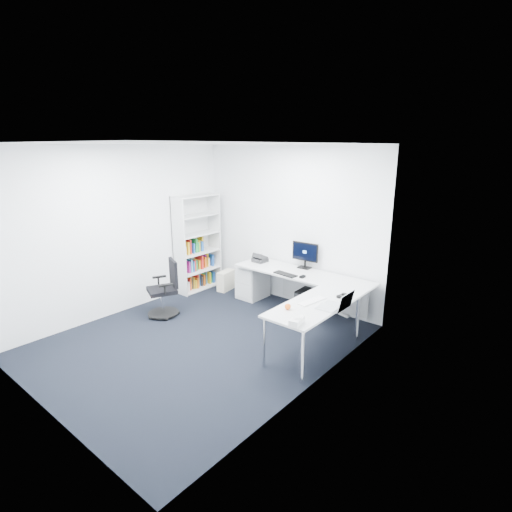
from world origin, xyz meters
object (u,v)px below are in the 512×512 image
Objects in this scene: monitor at (305,255)px; laptop at (331,298)px; l_desk at (290,299)px; bookshelf at (197,243)px; task_chair at (162,289)px.

monitor is 1.32× the size of laptop.
l_desk is 1.30× the size of bookshelf.
laptop reaches higher than l_desk.
laptop is (1.18, -1.21, -0.10)m from monitor.
bookshelf is 3.84× the size of monitor.
laptop is at bearing -11.78° from bookshelf.
l_desk is 6.60× the size of laptop.
laptop is at bearing -30.57° from l_desk.
bookshelf is 5.07× the size of laptop.
bookshelf is (-2.17, 0.05, 0.56)m from l_desk.
monitor is at bearing 134.01° from laptop.
laptop is at bearing 36.66° from task_chair.
monitor is at bearing 101.73° from l_desk.
l_desk is 1.31m from laptop.
task_chair is (-1.67, -1.19, 0.12)m from l_desk.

